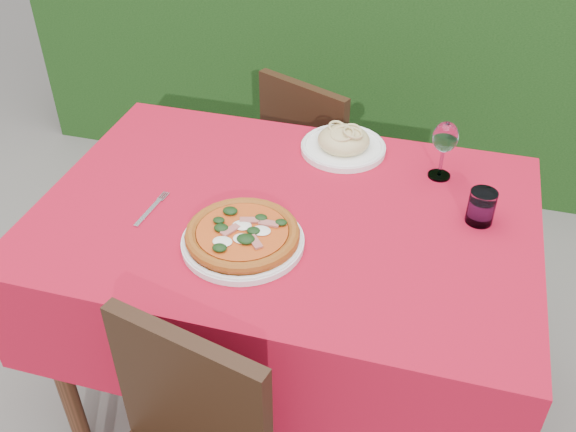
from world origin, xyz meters
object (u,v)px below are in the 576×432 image
(wine_glass, at_px, (445,139))
(fork, at_px, (148,212))
(chair_far, at_px, (317,161))
(pizza_plate, at_px, (243,236))
(pasta_plate, at_px, (343,143))
(water_glass, at_px, (481,208))

(wine_glass, bearing_deg, fork, -151.99)
(chair_far, distance_m, wine_glass, 0.74)
(pizza_plate, height_order, pasta_plate, pasta_plate)
(water_glass, relative_size, fork, 0.53)
(pizza_plate, bearing_deg, chair_far, 91.30)
(water_glass, height_order, wine_glass, wine_glass)
(chair_far, height_order, pasta_plate, pasta_plate)
(pasta_plate, relative_size, wine_glass, 1.47)
(pizza_plate, relative_size, fork, 1.82)
(water_glass, bearing_deg, pasta_plate, 148.99)
(pasta_plate, bearing_deg, wine_glass, -12.14)
(pizza_plate, distance_m, fork, 0.28)
(chair_far, relative_size, wine_glass, 4.77)
(chair_far, distance_m, pasta_plate, 0.52)
(water_glass, distance_m, wine_glass, 0.22)
(pizza_plate, relative_size, water_glass, 3.45)
(chair_far, distance_m, fork, 0.89)
(wine_glass, height_order, fork, wine_glass)
(pizza_plate, relative_size, pasta_plate, 1.24)
(pasta_plate, bearing_deg, chair_far, 113.32)
(pasta_plate, distance_m, wine_glass, 0.30)
(pasta_plate, height_order, wine_glass, wine_glass)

